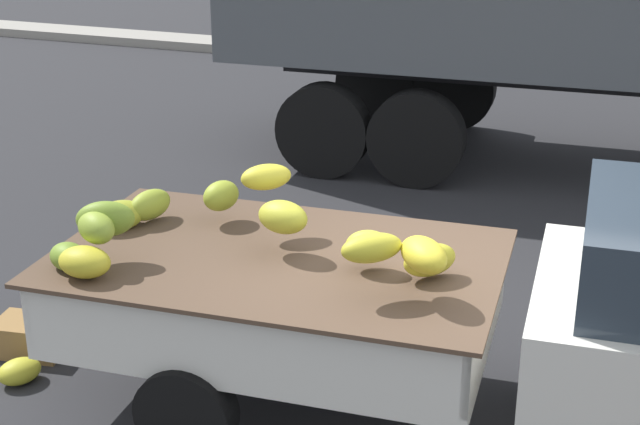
# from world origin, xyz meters

# --- Properties ---
(ground) EXTENTS (220.00, 220.00, 0.00)m
(ground) POSITION_xyz_m (0.00, 0.00, 0.00)
(ground) COLOR #28282B
(curb_strip) EXTENTS (80.00, 0.80, 0.16)m
(curb_strip) POSITION_xyz_m (0.00, 10.32, 0.08)
(curb_strip) COLOR gray
(curb_strip) RESTS_ON ground
(pickup_truck) EXTENTS (5.24, 2.06, 1.70)m
(pickup_truck) POSITION_xyz_m (0.85, -0.19, 0.89)
(pickup_truck) COLOR silver
(pickup_truck) RESTS_ON ground
(fallen_banana_bunch_near_tailgate) EXTENTS (0.36, 0.39, 0.18)m
(fallen_banana_bunch_near_tailgate) POSITION_xyz_m (-2.99, -0.75, 0.09)
(fallen_banana_bunch_near_tailgate) COLOR gold
(fallen_banana_bunch_near_tailgate) RESTS_ON ground
(produce_crate) EXTENTS (0.56, 0.43, 0.26)m
(produce_crate) POSITION_xyz_m (-3.18, -0.35, 0.13)
(produce_crate) COLOR olive
(produce_crate) RESTS_ON ground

